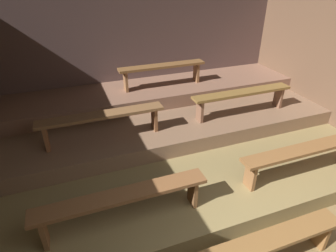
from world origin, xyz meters
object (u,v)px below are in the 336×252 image
(bench_lower_right, at_px, (304,153))
(bench_upper_center, at_px, (162,69))
(bench_lower_left, at_px, (123,199))
(bench_floor_center, at_px, (255,248))
(bench_middle_left, at_px, (102,118))
(bench_middle_right, at_px, (242,95))

(bench_lower_right, height_order, bench_upper_center, bench_upper_center)
(bench_lower_left, xyz_separation_m, bench_lower_right, (2.52, 0.00, 0.00))
(bench_floor_center, height_order, bench_lower_left, bench_lower_left)
(bench_middle_left, distance_m, bench_middle_right, 2.44)
(bench_upper_center, bearing_deg, bench_middle_left, -139.78)
(bench_middle_left, bearing_deg, bench_lower_left, -91.60)
(bench_lower_left, xyz_separation_m, bench_middle_left, (0.04, 1.50, 0.25))
(bench_floor_center, bearing_deg, bench_lower_right, 32.43)
(bench_floor_center, xyz_separation_m, bench_upper_center, (0.28, 3.54, 0.75))
(bench_middle_right, bearing_deg, bench_floor_center, -119.60)
(bench_middle_left, xyz_separation_m, bench_middle_right, (2.44, 0.00, 0.00))
(bench_lower_right, distance_m, bench_middle_left, 2.91)
(bench_lower_left, bearing_deg, bench_lower_right, 0.00)
(bench_lower_left, height_order, bench_middle_left, bench_middle_left)
(bench_lower_right, bearing_deg, bench_middle_left, 148.94)
(bench_lower_right, xyz_separation_m, bench_middle_left, (-2.48, 1.50, 0.25))
(bench_lower_right, relative_size, bench_middle_left, 1.03)
(bench_middle_right, relative_size, bench_upper_center, 1.10)
(bench_upper_center, bearing_deg, bench_floor_center, -94.53)
(bench_middle_left, relative_size, bench_upper_center, 1.10)
(bench_floor_center, bearing_deg, bench_upper_center, 85.47)
(bench_middle_left, xyz_separation_m, bench_upper_center, (1.37, 1.16, 0.25))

